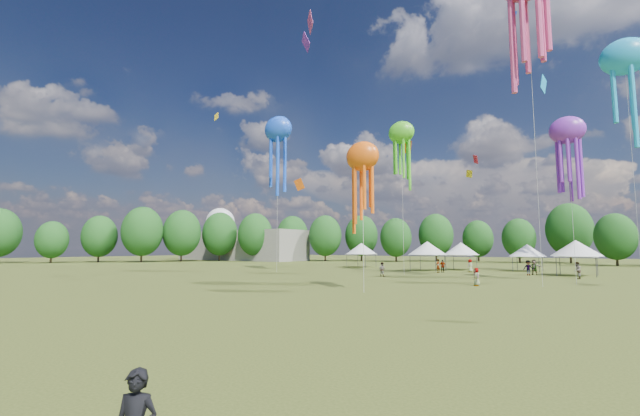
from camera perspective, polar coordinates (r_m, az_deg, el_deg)
The scene contains 9 objects.
ground at distance 14.81m, azimuth -28.32°, elevation -18.16°, with size 300.00×300.00×0.00m, color #384416.
spectator_near at distance 48.72m, azimuth 8.77°, elevation -8.59°, with size 0.81×0.63×1.67m, color gray.
spectators_far at distance 55.09m, azimuth 25.13°, elevation -7.69°, with size 16.87×21.42×1.91m.
festival_tents at distance 63.48m, azimuth 19.45°, elevation -5.47°, with size 37.58×12.39×4.34m.
show_kites at distance 50.23m, azimuth 20.87°, elevation 15.14°, with size 45.30×32.44×30.80m.
small_kites at distance 55.31m, azimuth 21.37°, elevation 22.80°, with size 70.98×43.01×40.79m.
treeline at distance 70.99m, azimuth 22.43°, elevation -2.68°, with size 201.57×95.24×13.43m.
hangar at distance 115.58m, azimuth -11.21°, elevation -5.25°, with size 40.00×12.00×8.00m, color gray.
radome at distance 131.73m, azimuth -13.97°, elevation -2.62°, with size 9.00×9.00×16.00m.
Camera 1 is at (12.93, -6.39, 3.37)m, focal length 22.59 mm.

